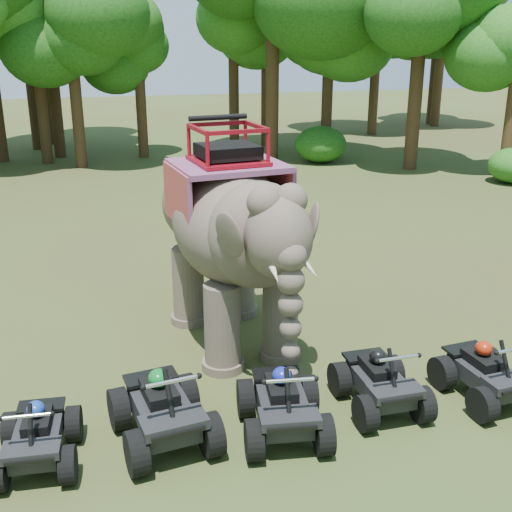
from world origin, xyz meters
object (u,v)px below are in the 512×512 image
Objects in this scene: atv_2 at (283,396)px; atv_3 at (381,374)px; elephant at (231,236)px; atv_1 at (162,400)px; atv_0 at (36,429)px; atv_4 at (488,366)px.

atv_3 is at bearing 17.00° from atv_2.
atv_1 is (-1.78, -3.07, -1.49)m from elephant.
atv_3 is (1.76, -3.09, -1.57)m from elephant.
atv_1 is (1.80, 0.07, 0.12)m from atv_0.
atv_0 is 0.93× the size of atv_3.
elephant is 3.70m from atv_2.
atv_2 is 1.06× the size of atv_4.
atv_2 is (3.58, -0.22, 0.08)m from atv_0.
atv_1 is at bearing -126.86° from elephant.
atv_1 is 1.13× the size of atv_4.
atv_4 is at bearing 8.95° from atv_2.
atv_3 is 1.86m from atv_4.
atv_4 is (3.59, 0.05, -0.03)m from atv_2.
atv_0 is 7.18m from atv_4.
atv_0 is 0.93× the size of atv_4.
atv_1 reaches higher than atv_2.
elephant is 3.15× the size of atv_3.
elephant is at bearing 132.63° from atv_4.
atv_4 reaches higher than atv_0.
elephant is 3.15× the size of atv_4.
atv_4 is (7.18, -0.17, 0.04)m from atv_0.
elephant is 3.39× the size of atv_0.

